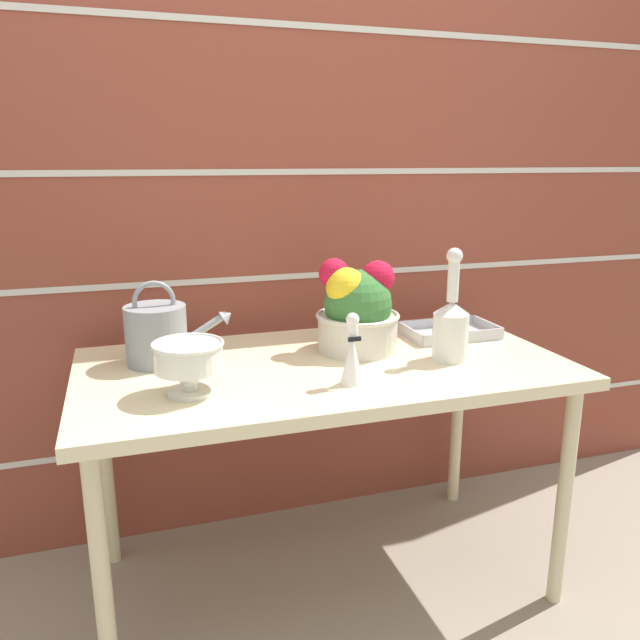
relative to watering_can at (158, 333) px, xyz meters
name	(u,v)px	position (x,y,z in m)	size (l,w,h in m)	color
ground_plane	(323,578)	(0.46, -0.14, -0.83)	(12.00, 12.00, 0.00)	gray
brick_wall	(282,224)	(0.46, 0.33, 0.27)	(3.60, 0.08, 2.20)	brown
patio_table	(324,383)	(0.46, -0.14, -0.16)	(1.42, 0.74, 0.74)	beige
watering_can	(158,333)	(0.00, 0.00, 0.00)	(0.32, 0.18, 0.25)	gray
crystal_pedestal_bowl	(188,359)	(0.06, -0.28, 0.00)	(0.18, 0.18, 0.14)	silver
flower_planter	(357,310)	(0.60, -0.06, 0.04)	(0.26, 0.26, 0.29)	beige
glass_decanter	(451,324)	(0.83, -0.23, 0.02)	(0.11, 0.11, 0.34)	silver
figurine_vase	(352,355)	(0.48, -0.34, -0.01)	(0.06, 0.06, 0.20)	white
wire_tray	(449,333)	(0.96, 0.00, -0.08)	(0.30, 0.20, 0.04)	#B7B7BC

